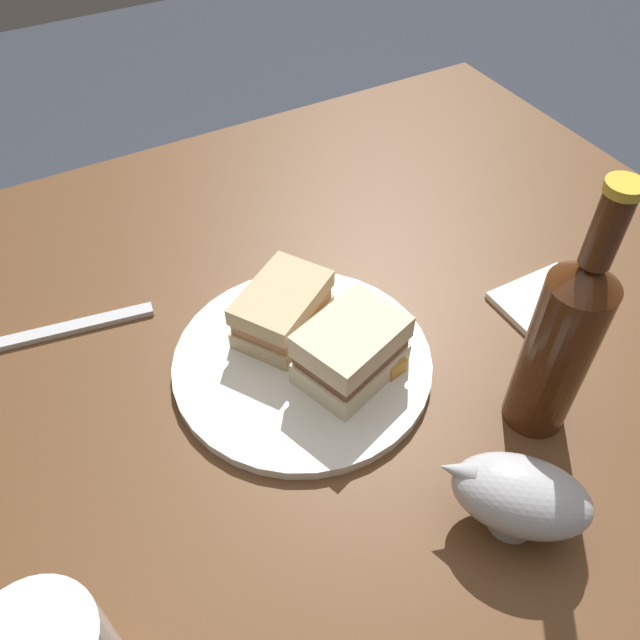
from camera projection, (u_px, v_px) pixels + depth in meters
name	position (u px, v px, depth m)	size (l,w,h in m)	color
ground_plane	(329.00, 576.00, 1.30)	(6.00, 6.00, 0.00)	#333842
dining_table	(332.00, 480.00, 1.02)	(1.05, 0.88, 0.76)	brown
plate	(302.00, 362.00, 0.69)	(0.27, 0.27, 0.01)	silver
sandwich_half_left	(351.00, 350.00, 0.65)	(0.12, 0.10, 0.07)	beige
sandwich_half_right	(281.00, 307.00, 0.70)	(0.13, 0.12, 0.06)	#CCB284
potato_wedge_front	(310.00, 317.00, 0.71)	(0.05, 0.02, 0.02)	gold
potato_wedge_middle	(325.00, 335.00, 0.70)	(0.05, 0.02, 0.02)	#AD702D
potato_wedge_back	(386.00, 355.00, 0.67)	(0.05, 0.02, 0.02)	gold
potato_wedge_left_edge	(299.00, 321.00, 0.71)	(0.04, 0.02, 0.02)	#B77F33
potato_wedge_right_edge	(371.00, 349.00, 0.68)	(0.04, 0.02, 0.02)	gold
potato_wedge_stray	(366.00, 332.00, 0.70)	(0.04, 0.02, 0.02)	gold
gravy_boat	(519.00, 495.00, 0.54)	(0.13, 0.13, 0.07)	#B7B7BC
cider_bottle	(562.00, 341.00, 0.57)	(0.06, 0.06, 0.28)	#47230F
napkin	(548.00, 303.00, 0.75)	(0.11, 0.09, 0.01)	white
fork	(72.00, 327.00, 0.73)	(0.18, 0.02, 0.01)	silver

